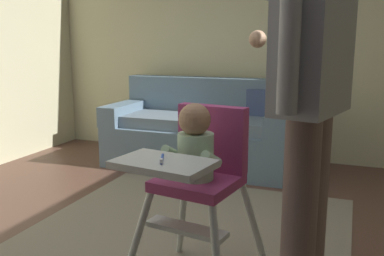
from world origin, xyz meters
The scene contains 5 objects.
wall_far centered at (0.00, 2.52, 1.29)m, with size 5.58×0.06×2.58m, color beige.
area_rug centered at (-0.04, 0.10, 0.00)m, with size 2.02×2.67×0.01m, color gray.
couch centered at (-0.49, 2.00, 0.33)m, with size 1.82×0.86×0.86m.
high_chair centered at (0.24, -0.13, 0.65)m, with size 0.69×0.79×0.95m.
adult_standing centered at (0.75, -0.26, 0.98)m, with size 0.50×0.58×1.72m.
Camera 1 is at (0.92, -1.97, 1.22)m, focal length 39.98 mm.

